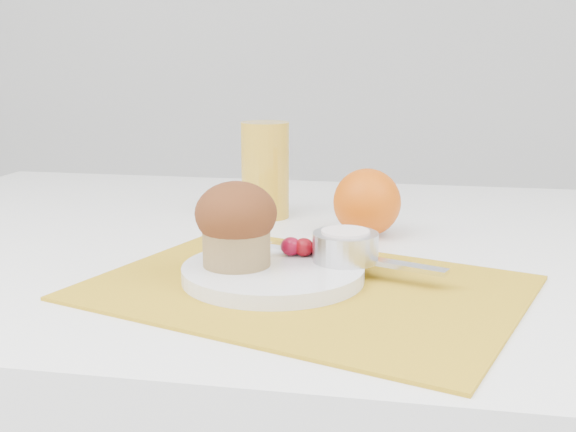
% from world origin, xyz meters
% --- Properties ---
extents(placemat, '(0.47, 0.40, 0.00)m').
position_xyz_m(placemat, '(0.05, -0.14, 0.75)').
color(placemat, '#BF901A').
rests_on(placemat, table).
extents(plate, '(0.23, 0.23, 0.01)m').
position_xyz_m(plate, '(0.01, -0.12, 0.76)').
color(plate, silver).
rests_on(plate, placemat).
extents(ramekin, '(0.08, 0.08, 0.03)m').
position_xyz_m(ramekin, '(0.08, -0.09, 0.78)').
color(ramekin, silver).
rests_on(ramekin, plate).
extents(cream, '(0.05, 0.05, 0.01)m').
position_xyz_m(cream, '(0.08, -0.09, 0.80)').
color(cream, white).
rests_on(cream, ramekin).
extents(raspberry_near, '(0.02, 0.02, 0.02)m').
position_xyz_m(raspberry_near, '(0.03, -0.08, 0.78)').
color(raspberry_near, '#5C0213').
rests_on(raspberry_near, plate).
extents(raspberry_far, '(0.02, 0.02, 0.02)m').
position_xyz_m(raspberry_far, '(0.04, -0.08, 0.78)').
color(raspberry_far, '#570208').
rests_on(raspberry_far, plate).
extents(butter_knife, '(0.19, 0.09, 0.00)m').
position_xyz_m(butter_knife, '(0.09, -0.09, 0.77)').
color(butter_knife, silver).
rests_on(butter_knife, plate).
extents(orange, '(0.08, 0.08, 0.08)m').
position_xyz_m(orange, '(0.09, 0.09, 0.79)').
color(orange, '#DC5707').
rests_on(orange, table).
extents(juice_glass, '(0.08, 0.08, 0.13)m').
position_xyz_m(juice_glass, '(-0.06, 0.16, 0.82)').
color(juice_glass, gold).
rests_on(juice_glass, table).
extents(muffin, '(0.08, 0.08, 0.08)m').
position_xyz_m(muffin, '(-0.02, -0.13, 0.81)').
color(muffin, olive).
rests_on(muffin, plate).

